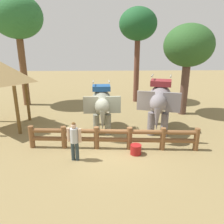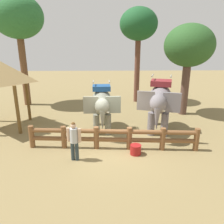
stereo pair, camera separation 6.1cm
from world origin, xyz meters
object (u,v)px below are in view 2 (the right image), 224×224
(elephant_near_left, at_px, (102,104))
(tree_back_center, at_px, (139,26))
(elephant_center, at_px, (160,101))
(tourist_woman_in_black, at_px, (74,139))
(feed_bucket, at_px, (136,150))
(log_fence, at_px, (113,136))
(tree_far_left, at_px, (18,18))
(tree_far_right, at_px, (189,47))

(elephant_near_left, xyz_separation_m, tree_back_center, (2.76, 6.37, 4.36))
(elephant_center, bearing_deg, tourist_woman_in_black, -144.20)
(elephant_center, xyz_separation_m, feed_bucket, (-1.59, -2.58, -1.50))
(tourist_woman_in_black, distance_m, tree_back_center, 11.43)
(tourist_woman_in_black, bearing_deg, log_fence, 31.36)
(tree_back_center, bearing_deg, tourist_woman_in_black, -111.85)
(elephant_center, xyz_separation_m, tourist_woman_in_black, (-4.16, -3.00, -0.75))
(tree_far_left, height_order, feed_bucket, tree_far_left)
(tree_far_right, bearing_deg, tree_far_left, 166.51)
(tree_back_center, bearing_deg, tree_far_right, -52.08)
(tree_far_left, distance_m, tree_far_right, 11.92)
(elephant_center, distance_m, tree_back_center, 7.80)
(tree_far_left, relative_size, tree_back_center, 1.10)
(tourist_woman_in_black, bearing_deg, tree_far_right, 42.74)
(tree_far_left, bearing_deg, tourist_woman_in_black, -61.06)
(tourist_woman_in_black, bearing_deg, tree_far_left, 118.94)
(log_fence, height_order, elephant_near_left, elephant_near_left)
(elephant_near_left, relative_size, tree_far_left, 0.40)
(elephant_near_left, xyz_separation_m, feed_bucket, (1.50, -2.79, -1.32))
(tree_back_center, height_order, feed_bucket, tree_back_center)
(elephant_center, relative_size, feed_bucket, 7.60)
(elephant_center, relative_size, tree_far_left, 0.46)
(log_fence, relative_size, tree_back_center, 1.06)
(log_fence, bearing_deg, tourist_woman_in_black, -148.64)
(tree_back_center, relative_size, tree_far_right, 1.24)
(tree_back_center, bearing_deg, elephant_near_left, -113.44)
(elephant_center, relative_size, tourist_woman_in_black, 2.19)
(log_fence, xyz_separation_m, feed_bucket, (0.98, -0.56, -0.39))
(tree_back_center, height_order, tree_far_right, tree_back_center)
(tourist_woman_in_black, height_order, feed_bucket, tourist_woman_in_black)
(tree_far_left, height_order, tree_far_right, tree_far_left)
(tourist_woman_in_black, xyz_separation_m, tree_far_right, (6.57, 6.07, 3.45))
(tree_far_right, height_order, feed_bucket, tree_far_right)
(tree_back_center, bearing_deg, feed_bucket, -97.86)
(tourist_woman_in_black, distance_m, tree_far_right, 9.59)
(log_fence, height_order, tree_back_center, tree_back_center)
(feed_bucket, bearing_deg, elephant_near_left, 118.23)
(tree_far_left, xyz_separation_m, tree_back_center, (8.72, 0.76, -0.43))
(elephant_near_left, distance_m, tree_far_right, 6.83)
(tree_far_left, relative_size, tree_far_right, 1.37)
(tourist_woman_in_black, bearing_deg, feed_bucket, 9.22)
(tree_back_center, bearing_deg, elephant_center, -87.20)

